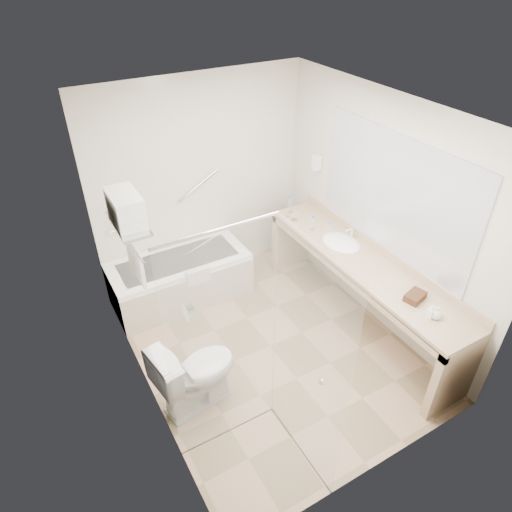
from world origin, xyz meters
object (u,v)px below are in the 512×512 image
water_bottle_left (329,230)px  vanity_counter (360,277)px  toilet (196,373)px  amenity_basket (415,297)px  bathtub (181,279)px

water_bottle_left → vanity_counter: bearing=-89.1°
toilet → amenity_basket: (1.98, -0.59, 0.50)m
bathtub → vanity_counter: bearing=-42.4°
vanity_counter → toilet: size_ratio=3.44×
amenity_basket → toilet: bearing=163.4°
bathtub → amenity_basket: bearing=-53.8°
toilet → water_bottle_left: water_bottle_left is taller
water_bottle_left → bathtub: bearing=151.8°
toilet → water_bottle_left: (1.97, 0.69, 0.55)m
vanity_counter → water_bottle_left: size_ratio=15.18×
bathtub → toilet: toilet is taller
bathtub → vanity_counter: vanity_counter is taller
bathtub → vanity_counter: 2.09m
toilet → amenity_basket: 2.13m
toilet → vanity_counter: bearing=-95.9°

